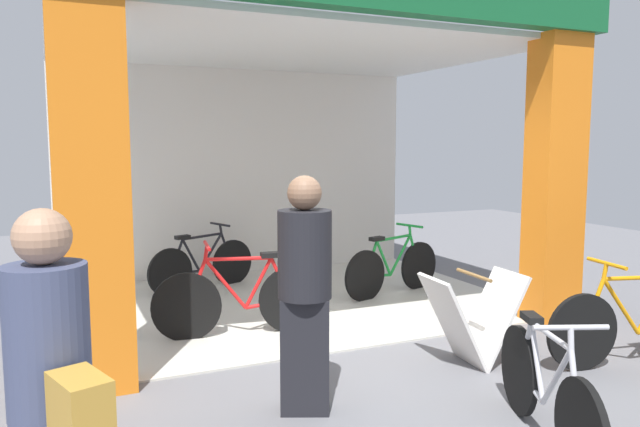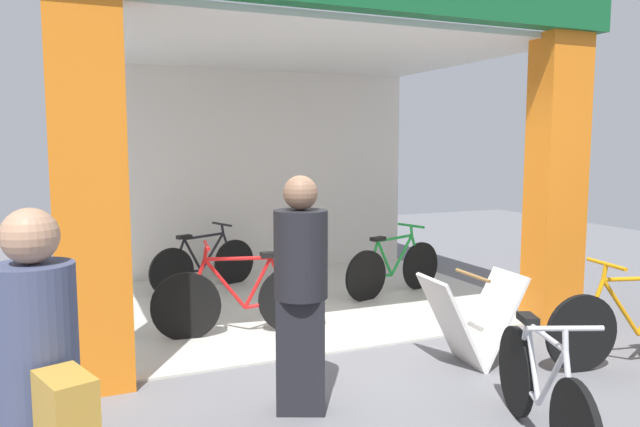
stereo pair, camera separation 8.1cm
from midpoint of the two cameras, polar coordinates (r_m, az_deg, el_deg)
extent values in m
plane|color=slate|center=(5.69, 4.16, -12.57)|extent=(18.03, 18.03, 0.00)
cube|color=beige|center=(7.29, -2.56, -8.18)|extent=(5.02, 3.66, 0.02)
cube|color=silver|center=(8.79, -6.85, 4.00)|extent=(5.02, 0.12, 2.96)
cube|color=orange|center=(4.79, -20.27, 1.53)|extent=(0.53, 0.36, 2.96)
cube|color=orange|center=(6.73, 21.49, 2.82)|extent=(0.53, 0.36, 2.96)
cube|color=silver|center=(7.13, -2.68, 15.12)|extent=(5.02, 3.66, 0.06)
cylinder|color=black|center=(6.09, -2.30, -8.03)|extent=(0.66, 0.14, 0.66)
cylinder|color=black|center=(5.96, -12.02, -8.50)|extent=(0.66, 0.14, 0.66)
cylinder|color=red|center=(6.05, -4.54, -8.39)|extent=(0.44, 0.10, 0.09)
cylinder|color=red|center=(5.98, -5.43, -6.45)|extent=(0.29, 0.08, 0.50)
cylinder|color=red|center=(5.94, -8.46, -6.51)|extent=(0.41, 0.09, 0.52)
cylinder|color=red|center=(5.90, -7.27, -4.19)|extent=(0.63, 0.13, 0.05)
cylinder|color=red|center=(6.02, -3.36, -6.12)|extent=(0.22, 0.07, 0.44)
cylinder|color=red|center=(5.91, -11.08, -6.38)|extent=(0.20, 0.06, 0.46)
cylinder|color=red|center=(5.86, -10.25, -3.59)|extent=(0.06, 0.04, 0.14)
cylinder|color=red|center=(5.85, -10.16, -2.95)|extent=(0.10, 0.46, 0.03)
cube|color=black|center=(5.95, -4.24, -3.86)|extent=(0.21, 0.13, 0.05)
cylinder|color=black|center=(7.69, -13.39, -5.35)|extent=(0.58, 0.24, 0.60)
cylinder|color=black|center=(8.18, -7.73, -4.53)|extent=(0.58, 0.24, 0.60)
cylinder|color=black|center=(7.80, -11.99, -5.32)|extent=(0.39, 0.17, 0.08)
cylinder|color=black|center=(7.81, -11.50, -3.84)|extent=(0.26, 0.12, 0.45)
cylinder|color=black|center=(7.96, -9.74, -3.55)|extent=(0.36, 0.15, 0.47)
cylinder|color=black|center=(7.86, -10.48, -2.09)|extent=(0.55, 0.22, 0.05)
cylinder|color=black|center=(7.70, -12.77, -3.84)|extent=(0.20, 0.10, 0.40)
cylinder|color=black|center=(8.09, -8.29, -3.20)|extent=(0.18, 0.09, 0.42)
cylinder|color=black|center=(8.00, -8.81, -1.42)|extent=(0.06, 0.05, 0.12)
cylinder|color=black|center=(7.99, -8.87, -1.00)|extent=(0.17, 0.40, 0.03)
cube|color=black|center=(7.71, -12.28, -2.15)|extent=(0.20, 0.15, 0.05)
cylinder|color=black|center=(7.25, 4.64, -5.86)|extent=(0.60, 0.20, 0.61)
cylinder|color=black|center=(7.92, 9.66, -4.87)|extent=(0.60, 0.20, 0.61)
cylinder|color=#198C33|center=(7.41, 5.90, -5.79)|extent=(0.41, 0.14, 0.08)
cylinder|color=#198C33|center=(7.43, 6.39, -4.19)|extent=(0.27, 0.10, 0.46)
cylinder|color=#198C33|center=(7.63, 7.96, -3.86)|extent=(0.37, 0.13, 0.48)
cylinder|color=#198C33|center=(7.51, 7.36, -2.29)|extent=(0.58, 0.19, 0.05)
cylinder|color=#198C33|center=(7.28, 5.25, -4.21)|extent=(0.20, 0.09, 0.41)
cylinder|color=#198C33|center=(7.81, 9.23, -3.47)|extent=(0.19, 0.08, 0.43)
cylinder|color=#198C33|center=(7.71, 8.84, -1.57)|extent=(0.06, 0.05, 0.13)
cylinder|color=#198C33|center=(7.69, 8.80, -1.13)|extent=(0.14, 0.42, 0.03)
cube|color=black|center=(7.30, 5.76, -2.37)|extent=(0.20, 0.14, 0.05)
cylinder|color=black|center=(5.52, 23.63, -10.21)|extent=(0.64, 0.15, 0.65)
cylinder|color=orange|center=(5.69, 26.67, -7.84)|extent=(0.40, 0.10, 0.51)
cylinder|color=orange|center=(5.72, 27.75, -5.42)|extent=(0.62, 0.14, 0.05)
cylinder|color=orange|center=(5.52, 24.57, -7.91)|extent=(0.20, 0.07, 0.45)
cylinder|color=orange|center=(5.52, 25.44, -4.96)|extent=(0.06, 0.04, 0.13)
cylinder|color=orange|center=(5.51, 25.56, -4.29)|extent=(0.11, 0.45, 0.03)
cylinder|color=black|center=(4.55, 18.31, -13.79)|extent=(0.27, 0.58, 0.61)
cylinder|color=silver|center=(4.36, 19.29, -15.05)|extent=(0.19, 0.39, 0.08)
cylinder|color=silver|center=(4.22, 19.81, -12.94)|extent=(0.13, 0.26, 0.46)
cylinder|color=silver|center=(3.96, 21.36, -14.18)|extent=(0.17, 0.36, 0.48)
cylinder|color=silver|center=(3.99, 20.84, -10.62)|extent=(0.25, 0.56, 0.05)
cylinder|color=silver|center=(4.39, 18.86, -11.80)|extent=(0.11, 0.20, 0.41)
cylinder|color=silver|center=(3.74, 22.89, -15.14)|extent=(0.10, 0.18, 0.43)
cylinder|color=silver|center=(3.73, 22.53, -10.83)|extent=(0.05, 0.06, 0.13)
cylinder|color=silver|center=(3.72, 22.52, -9.89)|extent=(0.41, 0.19, 0.03)
cube|color=black|center=(4.25, 19.37, -9.24)|extent=(0.16, 0.21, 0.05)
cube|color=silver|center=(5.28, 12.56, -9.89)|extent=(0.45, 0.51, 0.78)
cube|color=silver|center=(5.49, 16.08, -9.36)|extent=(0.45, 0.51, 0.78)
cylinder|color=olive|center=(5.29, 14.47, -5.63)|extent=(0.06, 0.48, 0.03)
cylinder|color=#3F4766|center=(2.57, -24.21, -10.68)|extent=(0.39, 0.39, 0.58)
sphere|color=tan|center=(2.49, -24.64, -1.92)|extent=(0.21, 0.21, 0.21)
cube|color=#BF8C33|center=(2.38, -21.67, -17.26)|extent=(0.22, 0.28, 0.30)
cube|color=black|center=(4.35, -1.24, -13.01)|extent=(0.40, 0.35, 0.81)
cylinder|color=black|center=(4.17, -1.26, -3.82)|extent=(0.49, 0.49, 0.60)
sphere|color=#8C664C|center=(4.12, -1.28, 1.95)|extent=(0.24, 0.24, 0.24)
camera|label=1|loc=(0.04, -89.63, 0.04)|focal=34.25mm
camera|label=2|loc=(0.04, 90.37, -0.04)|focal=34.25mm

